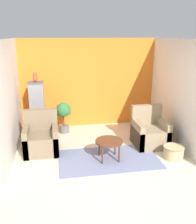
% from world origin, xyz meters
% --- Properties ---
extents(ground_plane, '(20.00, 20.00, 0.00)m').
position_xyz_m(ground_plane, '(0.00, 0.00, 0.00)').
color(ground_plane, beige).
rests_on(ground_plane, ground).
extents(wall_back_accent, '(3.92, 0.06, 2.49)m').
position_xyz_m(wall_back_accent, '(0.00, 3.09, 1.24)').
color(wall_back_accent, orange).
rests_on(wall_back_accent, ground_plane).
extents(wall_left, '(0.06, 3.06, 2.49)m').
position_xyz_m(wall_left, '(-1.93, 1.53, 1.24)').
color(wall_left, silver).
rests_on(wall_left, ground_plane).
extents(wall_right, '(0.06, 3.06, 2.49)m').
position_xyz_m(wall_right, '(1.93, 1.53, 1.24)').
color(wall_right, silver).
rests_on(wall_right, ground_plane).
extents(area_rug, '(2.14, 1.22, 0.01)m').
position_xyz_m(area_rug, '(0.12, 0.86, 0.01)').
color(area_rug, slate).
rests_on(area_rug, ground_plane).
extents(coffee_table, '(0.58, 0.58, 0.44)m').
position_xyz_m(coffee_table, '(0.12, 0.86, 0.39)').
color(coffee_table, '#512D1E').
rests_on(coffee_table, ground_plane).
extents(armchair_left, '(0.76, 0.75, 0.93)m').
position_xyz_m(armchair_left, '(-1.31, 1.50, 0.31)').
color(armchair_left, '#7A664C').
rests_on(armchair_left, ground_plane).
extents(armchair_right, '(0.76, 0.75, 0.93)m').
position_xyz_m(armchair_right, '(1.24, 1.42, 0.31)').
color(armchair_right, '#8E7A5B').
rests_on(armchair_right, ground_plane).
extents(birdcage, '(0.60, 0.60, 1.43)m').
position_xyz_m(birdcage, '(-1.43, 2.55, 0.64)').
color(birdcage, '#555559').
rests_on(birdcage, ground_plane).
extents(parrot, '(0.12, 0.21, 0.25)m').
position_xyz_m(parrot, '(-1.43, 2.55, 1.54)').
color(parrot, '#D14C2D').
rests_on(parrot, birdcage).
extents(potted_plant, '(0.43, 0.39, 0.84)m').
position_xyz_m(potted_plant, '(-0.76, 2.60, 0.55)').
color(potted_plant, '#66605B').
rests_on(potted_plant, ground_plane).
extents(wicker_basket, '(0.45, 0.45, 0.27)m').
position_xyz_m(wicker_basket, '(1.51, 0.67, 0.15)').
color(wicker_basket, tan).
rests_on(wicker_basket, ground_plane).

